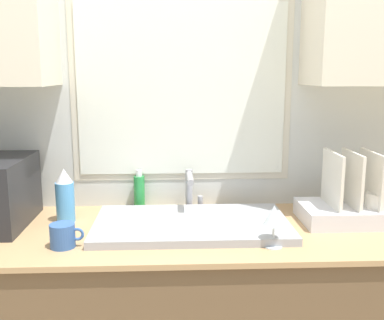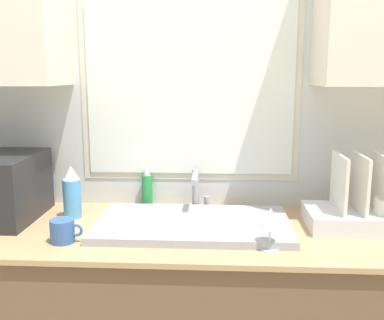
% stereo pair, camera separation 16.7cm
% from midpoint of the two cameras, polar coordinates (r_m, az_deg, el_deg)
% --- Properties ---
extents(wall_back, '(6.00, 0.38, 2.60)m').
position_cam_midpoint_polar(wall_back, '(1.98, -3.74, 8.44)').
color(wall_back, silver).
rests_on(wall_back, ground_plane).
extents(sink_basin, '(0.76, 0.44, 0.03)m').
position_cam_midpoint_polar(sink_basin, '(1.78, -2.77, -8.17)').
color(sink_basin, '#9EA0A5').
rests_on(sink_basin, countertop).
extents(faucet, '(0.08, 0.19, 0.18)m').
position_cam_midpoint_polar(faucet, '(1.96, -2.64, -3.42)').
color(faucet, '#99999E').
rests_on(faucet, countertop).
extents(dish_rack, '(0.40, 0.26, 0.29)m').
position_cam_midpoint_polar(dish_rack, '(1.92, 17.39, -5.66)').
color(dish_rack, silver).
rests_on(dish_rack, countertop).
extents(spray_bottle, '(0.08, 0.08, 0.22)m').
position_cam_midpoint_polar(spray_bottle, '(1.92, -18.26, -4.43)').
color(spray_bottle, '#4C99D8').
rests_on(spray_bottle, countertop).
extents(soap_bottle, '(0.05, 0.05, 0.17)m').
position_cam_midpoint_polar(soap_bottle, '(2.05, -9.05, -3.92)').
color(soap_bottle, '#268C3F').
rests_on(soap_bottle, countertop).
extents(mug_near_sink, '(0.12, 0.09, 0.08)m').
position_cam_midpoint_polar(mug_near_sink, '(1.67, -18.90, -9.12)').
color(mug_near_sink, '#335999').
rests_on(mug_near_sink, countertop).
extents(wine_glass, '(0.07, 0.07, 0.15)m').
position_cam_midpoint_polar(wine_glass, '(1.58, 7.38, -7.22)').
color(wine_glass, silver).
rests_on(wine_glass, countertop).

